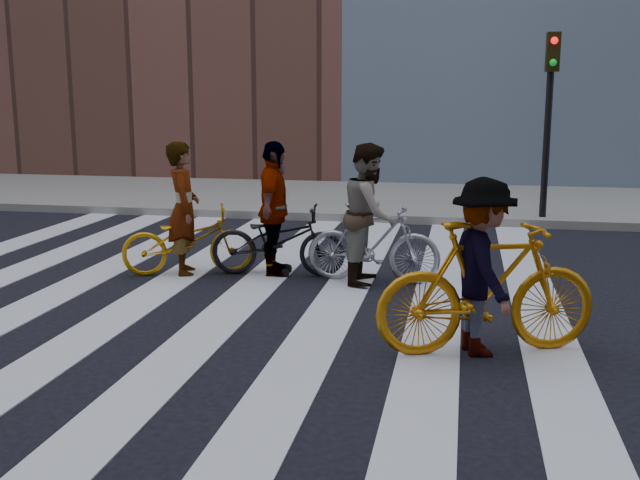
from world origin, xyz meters
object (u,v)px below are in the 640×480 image
(traffic_signal, at_px, (550,95))
(bike_yellow_left, at_px, (188,240))
(rider_left, at_px, (184,209))
(rider_rear, at_px, (274,209))
(rider_mid, at_px, (370,214))
(rider_right, at_px, (482,267))
(bike_silver_mid, at_px, (373,243))
(bike_dark_rear, at_px, (278,241))
(bike_yellow_right, at_px, (487,288))

(traffic_signal, bearing_deg, bike_yellow_left, -136.76)
(rider_left, height_order, rider_rear, rider_rear)
(rider_mid, xyz_separation_m, rider_right, (1.32, -2.37, -0.07))
(rider_rear, bearing_deg, bike_yellow_left, 93.21)
(traffic_signal, distance_m, rider_rear, 6.00)
(bike_silver_mid, bearing_deg, rider_mid, 91.83)
(rider_rear, bearing_deg, bike_dark_rear, -94.83)
(traffic_signal, bearing_deg, rider_rear, -130.38)
(bike_yellow_right, bearing_deg, rider_rear, 27.71)
(bike_dark_rear, bearing_deg, bike_yellow_right, -139.20)
(bike_yellow_right, height_order, rider_mid, rider_mid)
(bike_yellow_left, height_order, bike_silver_mid, bike_silver_mid)
(bike_yellow_left, xyz_separation_m, bike_silver_mid, (2.41, 0.02, 0.05))
(bike_dark_rear, bearing_deg, bike_silver_mid, -101.12)
(bike_dark_rear, bearing_deg, traffic_signal, -44.84)
(bike_dark_rear, xyz_separation_m, rider_rear, (-0.05, 0.00, 0.41))
(bike_silver_mid, xyz_separation_m, rider_mid, (-0.05, 0.00, 0.37))
(bike_yellow_left, height_order, rider_rear, rider_rear)
(bike_dark_rear, bearing_deg, rider_right, -139.76)
(bike_yellow_left, relative_size, rider_right, 1.06)
(bike_yellow_left, relative_size, bike_silver_mid, 1.02)
(bike_yellow_right, distance_m, bike_dark_rear, 3.60)
(bike_yellow_left, relative_size, bike_yellow_right, 0.83)
(bike_yellow_right, xyz_separation_m, rider_left, (-3.78, 2.36, 0.25))
(rider_left, height_order, rider_right, rider_left)
(rider_left, bearing_deg, bike_dark_rear, -103.53)
(traffic_signal, xyz_separation_m, bike_dark_rear, (-3.72, -4.44, -1.82))
(bike_yellow_right, height_order, rider_right, rider_right)
(bike_yellow_right, bearing_deg, rider_mid, 11.46)
(bike_silver_mid, relative_size, rider_left, 0.97)
(rider_right, bearing_deg, rider_rear, 27.16)
(rider_left, bearing_deg, rider_right, -143.19)
(bike_yellow_right, height_order, rider_rear, rider_rear)
(bike_silver_mid, relative_size, rider_mid, 0.96)
(rider_left, distance_m, rider_mid, 2.41)
(bike_dark_rear, height_order, rider_mid, rider_mid)
(rider_mid, distance_m, rider_rear, 1.26)
(bike_yellow_left, distance_m, bike_dark_rear, 1.17)
(bike_yellow_left, relative_size, bike_dark_rear, 0.98)
(bike_silver_mid, bearing_deg, bike_dark_rear, 85.54)
(traffic_signal, relative_size, rider_mid, 1.92)
(bike_yellow_left, xyz_separation_m, bike_dark_rear, (1.16, 0.16, 0.01))
(bike_yellow_right, xyz_separation_m, rider_mid, (-1.37, 2.37, 0.26))
(bike_yellow_left, height_order, rider_right, rider_right)
(rider_right, bearing_deg, bike_silver_mid, 9.61)
(traffic_signal, bearing_deg, bike_silver_mid, -118.39)
(traffic_signal, height_order, bike_yellow_left, traffic_signal)
(bike_dark_rear, distance_m, rider_right, 3.57)
(traffic_signal, distance_m, bike_silver_mid, 5.50)
(traffic_signal, distance_m, bike_yellow_left, 6.95)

